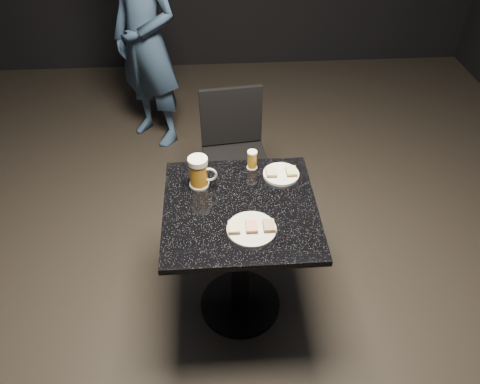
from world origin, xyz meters
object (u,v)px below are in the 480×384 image
plate_small (281,174)px  beer_tumbler (252,160)px  chair (235,150)px  patron (146,41)px  table (240,243)px  plate_large (251,229)px  beer_mug (199,172)px

plate_small → beer_tumbler: bearing=152.0°
beer_tumbler → chair: (-0.06, 0.50, -0.30)m
plate_small → patron: patron is taller
table → chair: size_ratio=0.87×
plate_large → beer_tumbler: (0.04, 0.44, 0.04)m
beer_mug → beer_tumbler: (0.26, 0.12, -0.03)m
beer_tumbler → patron: bearing=113.9°
patron → table: 1.84m
plate_small → patron: bearing=117.1°
patron → beer_mug: size_ratio=10.20×
beer_mug → plate_large: bearing=-55.3°
plate_small → beer_mug: (-0.40, -0.05, 0.07)m
table → plate_small: bearing=44.5°
table → chair: bearing=88.7°
plate_small → beer_tumbler: size_ratio=1.80×
plate_small → beer_tumbler: (-0.14, 0.07, 0.04)m
plate_small → patron: size_ratio=0.11×
plate_large → patron: (-0.60, 1.88, 0.05)m
plate_large → beer_mug: beer_mug is taller
patron → table: patron is taller
chair → plate_small: bearing=-71.2°
plate_small → table: size_ratio=0.23×
chair → beer_tumbler: bearing=-83.2°
plate_large → beer_mug: (-0.22, 0.32, 0.07)m
plate_large → chair: (-0.02, 0.94, -0.26)m
plate_large → patron: patron is taller
plate_large → chair: 0.98m
chair → patron: bearing=121.7°
plate_large → beer_mug: 0.39m
patron → beer_mug: 1.61m
plate_large → table: size_ratio=0.29×
plate_large → chair: chair is taller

